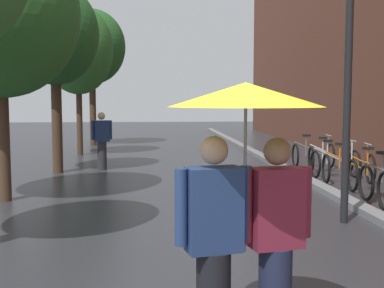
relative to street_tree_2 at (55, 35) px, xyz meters
The scene contains 12 objects.
kerb_strip 7.12m from the street_tree_2, ahead, with size 0.30×36.00×0.12m, color slate.
street_tree_2 is the anchor object (origin of this frame).
street_tree_3 4.20m from the street_tree_2, 90.37° to the left, with size 2.42×2.42×5.24m.
street_tree_4 8.05m from the street_tree_2, 90.15° to the left, with size 2.85×2.85×5.76m.
parked_bicycle_4 8.63m from the street_tree_2, 24.82° to the right, with size 1.14×0.79×0.96m.
parked_bicycle_5 8.11m from the street_tree_2, 18.31° to the right, with size 1.16×0.82×0.96m.
parked_bicycle_6 7.92m from the street_tree_2, 11.73° to the right, with size 1.10×0.73×0.96m.
parked_bicycle_7 7.99m from the street_tree_2, ahead, with size 1.16×0.84×0.96m.
parked_bicycle_8 7.83m from the street_tree_2, ahead, with size 1.11×0.75×0.96m.
couple_under_umbrella 10.44m from the street_tree_2, 71.53° to the right, with size 1.16×1.16×2.07m.
street_lamp_post 8.14m from the street_tree_2, 46.34° to the right, with size 0.24×0.24×4.20m.
pedestrian_walking_midground 3.07m from the street_tree_2, 22.24° to the left, with size 0.56×0.34×1.60m.
Camera 1 is at (-0.41, -3.09, 1.95)m, focal length 45.82 mm.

